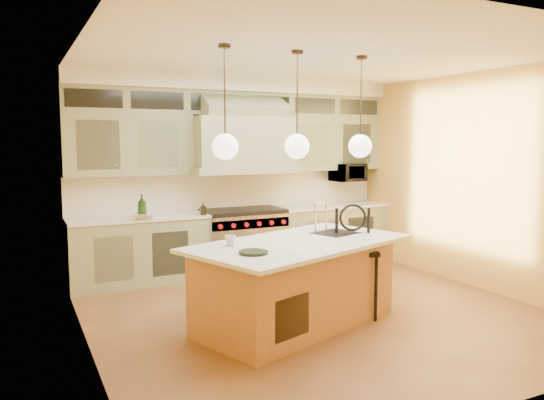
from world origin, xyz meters
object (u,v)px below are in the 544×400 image
range (243,240)px  kitchen_island (297,282)px  counter_stool (355,253)px  microwave (348,172)px

range → kitchen_island: 2.43m
kitchen_island → counter_stool: 0.78m
range → kitchen_island: bearing=-99.4°
range → counter_stool: (0.35, -2.41, 0.24)m
microwave → kitchen_island: bearing=-133.2°
kitchen_island → microwave: (2.34, 2.50, 0.98)m
kitchen_island → microwave: bearing=27.8°
counter_stool → microwave: microwave is taller
kitchen_island → counter_stool: (0.74, -0.02, 0.25)m
counter_stool → microwave: size_ratio=2.32×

